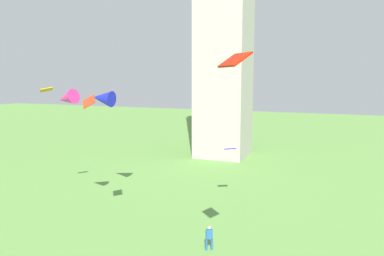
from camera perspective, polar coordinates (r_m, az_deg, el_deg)
The scene contains 7 objects.
person_2 at distance 24.75m, azimuth 2.67°, elevation -16.32°, with size 0.48×0.43×1.61m.
kite_flying_0 at distance 32.76m, azimuth -13.66°, elevation 4.48°, with size 2.05×1.41×1.52m.
kite_flying_1 at distance 29.51m, azimuth -18.75°, elevation 4.36°, with size 1.94×1.34×1.48m.
kite_flying_2 at distance 32.49m, azimuth 5.84°, elevation -3.21°, with size 1.19×1.05×0.21m.
kite_flying_3 at distance 34.18m, azimuth -21.49°, elevation 5.51°, with size 1.17×1.28×0.50m.
kite_flying_4 at distance 25.61m, azimuth -15.58°, elevation 3.94°, with size 1.44×1.29×0.92m.
kite_flying_5 at distance 16.95m, azimuth 6.59°, elevation 10.37°, with size 1.79×1.80×0.69m.
Camera 1 is at (10.78, -0.21, 11.01)m, focal length 34.66 mm.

